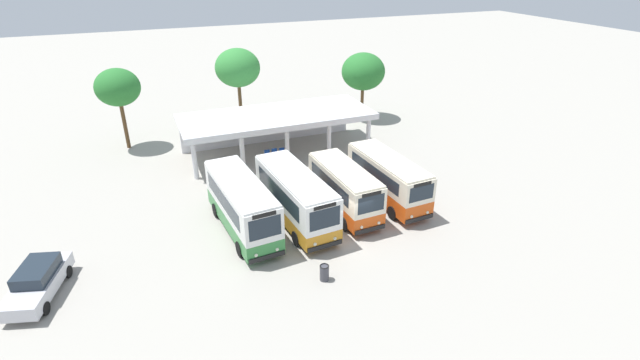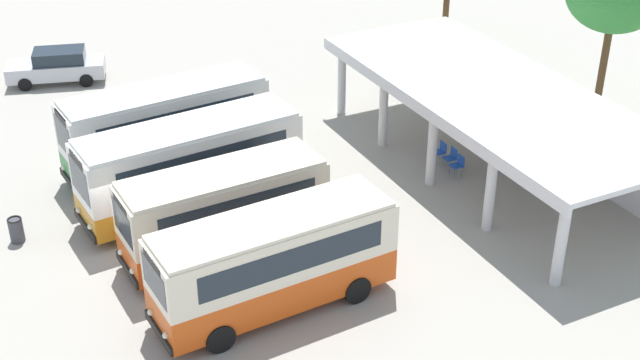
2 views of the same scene
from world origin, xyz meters
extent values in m
plane|color=#A39E93|center=(0.00, 0.00, 0.00)|extent=(180.00, 180.00, 0.00)
cylinder|color=black|center=(-4.42, 0.53, 0.45)|extent=(0.30, 0.92, 0.90)
cylinder|color=black|center=(-6.51, 0.34, 0.45)|extent=(0.30, 0.92, 0.90)
cylinder|color=black|center=(-4.85, 5.38, 0.45)|extent=(0.30, 0.92, 0.90)
cylinder|color=black|center=(-6.94, 5.20, 0.45)|extent=(0.30, 0.92, 0.90)
cube|color=#337F3D|center=(-5.68, 2.86, 0.87)|extent=(2.88, 8.02, 0.98)
cube|color=silver|center=(-5.68, 2.86, 2.31)|extent=(2.88, 8.02, 1.89)
cube|color=silver|center=(-5.68, 2.86, 3.31)|extent=(2.80, 7.78, 0.12)
cube|color=black|center=(-5.33, -1.08, 0.52)|extent=(2.09, 0.28, 0.28)
cube|color=#1E2833|center=(-5.34, -1.04, 2.36)|extent=(1.80, 0.21, 1.23)
cube|color=black|center=(-5.34, -1.04, 3.13)|extent=(1.32, 0.17, 0.24)
cube|color=#1E2833|center=(-4.60, 3.06, 2.36)|extent=(0.59, 6.27, 1.04)
cube|color=#1E2833|center=(-6.78, 2.87, 2.36)|extent=(0.59, 6.27, 1.04)
sphere|color=#EAEACC|center=(-4.73, -1.02, 0.83)|extent=(0.20, 0.20, 0.20)
sphere|color=#EAEACC|center=(-5.94, -1.13, 0.83)|extent=(0.20, 0.20, 0.20)
cylinder|color=black|center=(-1.05, 0.33, 0.45)|extent=(0.30, 0.92, 0.90)
cylinder|color=black|center=(-3.23, 0.15, 0.45)|extent=(0.30, 0.92, 0.90)
cylinder|color=black|center=(-1.47, 5.21, 0.45)|extent=(0.30, 0.92, 0.90)
cylinder|color=black|center=(-3.65, 5.02, 0.45)|extent=(0.30, 0.92, 0.90)
cube|color=orange|center=(-2.35, 2.68, 0.84)|extent=(2.95, 8.06, 0.92)
cube|color=white|center=(-2.35, 2.68, 2.24)|extent=(2.95, 8.06, 1.87)
cube|color=white|center=(-2.35, 2.68, 3.24)|extent=(2.86, 7.82, 0.12)
cube|color=black|center=(-2.01, -1.28, 0.52)|extent=(2.17, 0.29, 0.28)
cube|color=#1E2833|center=(-2.01, -1.24, 2.29)|extent=(1.87, 0.21, 1.22)
cube|color=black|center=(-2.01, -1.24, 3.06)|extent=(1.37, 0.17, 0.24)
cube|color=#1E2833|center=(-1.23, 2.87, 2.29)|extent=(0.58, 6.29, 1.03)
cube|color=#1E2833|center=(-3.48, 2.68, 2.29)|extent=(0.58, 6.29, 1.03)
sphere|color=#EAEACC|center=(-1.38, -1.22, 0.83)|extent=(0.20, 0.20, 0.20)
sphere|color=#EAEACC|center=(-2.63, -1.33, 0.83)|extent=(0.20, 0.20, 0.20)
cylinder|color=black|center=(2.09, 0.64, 0.45)|extent=(0.26, 0.91, 0.90)
cylinder|color=black|center=(0.06, 0.55, 0.45)|extent=(0.26, 0.91, 0.90)
cylinder|color=black|center=(1.90, 4.77, 0.45)|extent=(0.26, 0.91, 0.90)
cylinder|color=black|center=(-0.13, 4.68, 0.45)|extent=(0.26, 0.91, 0.90)
cube|color=#D14C14|center=(0.98, 2.66, 0.87)|extent=(2.44, 6.76, 0.98)
cube|color=beige|center=(0.98, 2.66, 2.19)|extent=(2.44, 6.76, 1.65)
cube|color=beige|center=(0.98, 2.66, 3.07)|extent=(2.37, 6.56, 0.12)
cube|color=black|center=(1.13, -0.70, 0.52)|extent=(2.03, 0.19, 0.28)
cube|color=#1E2833|center=(1.13, -0.66, 2.24)|extent=(1.75, 0.13, 1.08)
cube|color=black|center=(1.13, -0.66, 2.89)|extent=(1.28, 0.11, 0.24)
cube|color=#1E2833|center=(2.03, 2.81, 2.24)|extent=(0.28, 5.33, 0.91)
cube|color=#1E2833|center=(-0.08, 2.71, 2.24)|extent=(0.28, 5.33, 0.91)
sphere|color=#EAEACC|center=(1.72, -0.66, 0.83)|extent=(0.20, 0.20, 0.20)
sphere|color=#EAEACC|center=(0.55, -0.72, 0.83)|extent=(0.20, 0.20, 0.20)
cylinder|color=black|center=(5.47, 0.74, 0.45)|extent=(0.27, 0.91, 0.90)
cylinder|color=black|center=(3.42, 0.62, 0.45)|extent=(0.27, 0.91, 0.90)
cylinder|color=black|center=(5.20, 5.28, 0.45)|extent=(0.27, 0.91, 0.90)
cylinder|color=black|center=(3.15, 5.16, 0.45)|extent=(0.27, 0.91, 0.90)
cube|color=#D14C14|center=(4.31, 2.95, 0.93)|extent=(2.58, 7.45, 1.09)
cube|color=beige|center=(4.31, 2.95, 2.25)|extent=(2.58, 7.45, 1.55)
cube|color=beige|center=(4.31, 2.95, 3.08)|extent=(2.51, 7.23, 0.12)
cube|color=black|center=(4.53, -0.74, 0.52)|extent=(2.05, 0.22, 0.28)
cube|color=#1E2833|center=(4.53, -0.70, 2.30)|extent=(1.76, 0.15, 1.01)
cube|color=black|center=(4.53, -0.70, 2.90)|extent=(1.29, 0.13, 0.24)
cube|color=#1E2833|center=(5.37, 3.11, 2.30)|extent=(0.39, 5.86, 0.85)
cube|color=#1E2833|center=(3.24, 2.99, 2.30)|extent=(0.39, 5.86, 0.85)
sphere|color=#EAEACC|center=(5.12, -0.70, 0.83)|extent=(0.20, 0.20, 0.20)
sphere|color=#EAEACC|center=(3.94, -0.77, 0.83)|extent=(0.20, 0.20, 0.20)
cylinder|color=black|center=(-16.08, -0.85, 0.32)|extent=(0.35, 0.66, 0.64)
cylinder|color=black|center=(-17.68, -0.38, 0.32)|extent=(0.35, 0.66, 0.64)
cylinder|color=black|center=(-15.29, 1.85, 0.32)|extent=(0.35, 0.66, 0.64)
cylinder|color=black|center=(-16.89, 2.32, 0.32)|extent=(0.35, 0.66, 0.64)
cube|color=silver|center=(-16.49, 0.73, 0.67)|extent=(2.96, 4.85, 0.70)
cube|color=#1E2833|center=(-16.42, 0.95, 1.32)|extent=(2.10, 2.68, 0.60)
cylinder|color=silver|center=(-7.23, 11.33, 1.60)|extent=(0.36, 0.36, 3.20)
cylinder|color=silver|center=(-3.63, 11.33, 1.60)|extent=(0.36, 0.36, 3.20)
cylinder|color=silver|center=(-0.02, 11.33, 1.60)|extent=(0.36, 0.36, 3.20)
cylinder|color=silver|center=(3.58, 11.33, 1.60)|extent=(0.36, 0.36, 3.20)
cylinder|color=silver|center=(7.18, 11.33, 1.60)|extent=(0.36, 0.36, 3.20)
cube|color=silver|center=(-0.02, 16.71, 1.60)|extent=(15.22, 0.20, 3.20)
cube|color=silver|center=(-0.02, 13.92, 3.30)|extent=(15.72, 6.28, 0.20)
cube|color=silver|center=(-0.02, 10.83, 3.06)|extent=(15.72, 0.10, 0.28)
cylinder|color=slate|center=(-1.14, 12.37, 0.22)|extent=(0.03, 0.03, 0.44)
cylinder|color=slate|center=(-1.49, 12.38, 0.22)|extent=(0.03, 0.03, 0.44)
cylinder|color=slate|center=(-1.13, 12.72, 0.22)|extent=(0.03, 0.03, 0.44)
cylinder|color=slate|center=(-1.48, 12.73, 0.22)|extent=(0.03, 0.03, 0.44)
cube|color=#1E4CB2|center=(-1.31, 12.55, 0.46)|extent=(0.45, 0.45, 0.04)
cube|color=#1E4CB2|center=(-1.30, 12.75, 0.66)|extent=(0.44, 0.06, 0.40)
cylinder|color=slate|center=(-0.51, 12.45, 0.22)|extent=(0.03, 0.03, 0.44)
cylinder|color=slate|center=(-0.86, 12.46, 0.22)|extent=(0.03, 0.03, 0.44)
cylinder|color=slate|center=(-0.50, 12.80, 0.22)|extent=(0.03, 0.03, 0.44)
cylinder|color=slate|center=(-0.85, 12.81, 0.22)|extent=(0.03, 0.03, 0.44)
cube|color=#1E4CB2|center=(-0.68, 12.63, 0.46)|extent=(0.45, 0.45, 0.04)
cube|color=#1E4CB2|center=(-0.67, 12.83, 0.66)|extent=(0.44, 0.06, 0.40)
cylinder|color=slate|center=(0.12, 12.34, 0.22)|extent=(0.03, 0.03, 0.44)
cylinder|color=slate|center=(-0.24, 12.35, 0.22)|extent=(0.03, 0.03, 0.44)
cylinder|color=slate|center=(0.13, 12.69, 0.22)|extent=(0.03, 0.03, 0.44)
cylinder|color=slate|center=(-0.22, 12.70, 0.22)|extent=(0.03, 0.03, 0.44)
cube|color=#1E4CB2|center=(-0.05, 12.52, 0.46)|extent=(0.45, 0.45, 0.04)
cube|color=#1E4CB2|center=(-0.05, 12.72, 0.66)|extent=(0.44, 0.06, 0.40)
cylinder|color=brown|center=(-1.47, 20.79, 2.17)|extent=(0.32, 0.32, 4.33)
cylinder|color=brown|center=(-11.75, 19.78, 1.99)|extent=(0.32, 0.32, 3.98)
cylinder|color=#3F3F47|center=(-2.94, -3.42, 0.42)|extent=(0.48, 0.48, 0.85)
torus|color=black|center=(-2.94, -3.42, 0.87)|extent=(0.49, 0.49, 0.06)
camera|label=1|loc=(-10.48, -21.45, 15.43)|focal=26.21mm
camera|label=2|loc=(23.55, -5.19, 16.10)|focal=48.13mm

